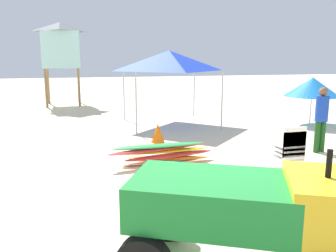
{
  "coord_description": "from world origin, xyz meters",
  "views": [
    {
      "loc": [
        -2.28,
        -4.75,
        2.43
      ],
      "look_at": [
        -0.47,
        2.19,
        1.03
      ],
      "focal_mm": 37.71,
      "sensor_mm": 36.0,
      "label": 1
    }
  ],
  "objects_px": {
    "stacked_plastic_chairs": "(290,149)",
    "lifeguard_near_left": "(321,115)",
    "utility_cart": "(247,208)",
    "beach_umbrella_mid": "(312,87)",
    "traffic_cone_far": "(158,133)",
    "popup_canopy": "(169,61)",
    "surfboard_pile": "(163,153)",
    "lifeguard_tower": "(61,45)"
  },
  "relations": [
    {
      "from": "utility_cart",
      "to": "stacked_plastic_chairs",
      "type": "relative_size",
      "value": 2.53
    },
    {
      "from": "surfboard_pile",
      "to": "traffic_cone_far",
      "type": "bearing_deg",
      "value": 80.23
    },
    {
      "from": "utility_cart",
      "to": "beach_umbrella_mid",
      "type": "relative_size",
      "value": 1.43
    },
    {
      "from": "utility_cart",
      "to": "stacked_plastic_chairs",
      "type": "xyz_separation_m",
      "value": [
        2.28,
        2.61,
        -0.13
      ]
    },
    {
      "from": "beach_umbrella_mid",
      "to": "traffic_cone_far",
      "type": "height_order",
      "value": "beach_umbrella_mid"
    },
    {
      "from": "stacked_plastic_chairs",
      "to": "lifeguard_near_left",
      "type": "distance_m",
      "value": 2.62
    },
    {
      "from": "lifeguard_near_left",
      "to": "beach_umbrella_mid",
      "type": "xyz_separation_m",
      "value": [
        2.25,
        3.45,
        0.41
      ]
    },
    {
      "from": "lifeguard_near_left",
      "to": "lifeguard_tower",
      "type": "height_order",
      "value": "lifeguard_tower"
    },
    {
      "from": "utility_cart",
      "to": "popup_canopy",
      "type": "height_order",
      "value": "popup_canopy"
    },
    {
      "from": "stacked_plastic_chairs",
      "to": "beach_umbrella_mid",
      "type": "xyz_separation_m",
      "value": [
        4.23,
        5.13,
        0.73
      ]
    },
    {
      "from": "surfboard_pile",
      "to": "lifeguard_tower",
      "type": "height_order",
      "value": "lifeguard_tower"
    },
    {
      "from": "utility_cart",
      "to": "surfboard_pile",
      "type": "height_order",
      "value": "utility_cart"
    },
    {
      "from": "popup_canopy",
      "to": "stacked_plastic_chairs",
      "type": "bearing_deg",
      "value": -82.83
    },
    {
      "from": "utility_cart",
      "to": "beach_umbrella_mid",
      "type": "height_order",
      "value": "beach_umbrella_mid"
    },
    {
      "from": "utility_cart",
      "to": "beach_umbrella_mid",
      "type": "bearing_deg",
      "value": 49.93
    },
    {
      "from": "stacked_plastic_chairs",
      "to": "traffic_cone_far",
      "type": "bearing_deg",
      "value": 115.78
    },
    {
      "from": "utility_cart",
      "to": "lifeguard_tower",
      "type": "relative_size",
      "value": 0.68
    },
    {
      "from": "popup_canopy",
      "to": "utility_cart",
      "type": "bearing_deg",
      "value": -99.3
    },
    {
      "from": "beach_umbrella_mid",
      "to": "traffic_cone_far",
      "type": "bearing_deg",
      "value": -167.53
    },
    {
      "from": "stacked_plastic_chairs",
      "to": "lifeguard_tower",
      "type": "xyz_separation_m",
      "value": [
        -4.71,
        12.99,
        2.38
      ]
    },
    {
      "from": "lifeguard_near_left",
      "to": "traffic_cone_far",
      "type": "xyz_separation_m",
      "value": [
        -3.81,
        2.11,
        -0.7
      ]
    },
    {
      "from": "popup_canopy",
      "to": "lifeguard_tower",
      "type": "relative_size",
      "value": 0.71
    },
    {
      "from": "stacked_plastic_chairs",
      "to": "popup_canopy",
      "type": "distance_m",
      "value": 6.67
    },
    {
      "from": "beach_umbrella_mid",
      "to": "surfboard_pile",
      "type": "bearing_deg",
      "value": -152.09
    },
    {
      "from": "lifeguard_tower",
      "to": "beach_umbrella_mid",
      "type": "height_order",
      "value": "lifeguard_tower"
    },
    {
      "from": "surfboard_pile",
      "to": "traffic_cone_far",
      "type": "xyz_separation_m",
      "value": [
        0.35,
        2.06,
        0.02
      ]
    },
    {
      "from": "utility_cart",
      "to": "traffic_cone_far",
      "type": "xyz_separation_m",
      "value": [
        0.45,
        6.41,
        -0.51
      ]
    },
    {
      "from": "lifeguard_near_left",
      "to": "lifeguard_tower",
      "type": "xyz_separation_m",
      "value": [
        -6.69,
        11.32,
        2.06
      ]
    },
    {
      "from": "surfboard_pile",
      "to": "popup_canopy",
      "type": "distance_m",
      "value": 5.29
    },
    {
      "from": "lifeguard_near_left",
      "to": "beach_umbrella_mid",
      "type": "bearing_deg",
      "value": 56.92
    },
    {
      "from": "beach_umbrella_mid",
      "to": "traffic_cone_far",
      "type": "relative_size",
      "value": 3.57
    },
    {
      "from": "lifeguard_tower",
      "to": "traffic_cone_far",
      "type": "distance_m",
      "value": 10.03
    },
    {
      "from": "popup_canopy",
      "to": "traffic_cone_far",
      "type": "distance_m",
      "value": 3.47
    },
    {
      "from": "traffic_cone_far",
      "to": "stacked_plastic_chairs",
      "type": "bearing_deg",
      "value": -64.22
    },
    {
      "from": "popup_canopy",
      "to": "beach_umbrella_mid",
      "type": "height_order",
      "value": "popup_canopy"
    },
    {
      "from": "stacked_plastic_chairs",
      "to": "surfboard_pile",
      "type": "height_order",
      "value": "stacked_plastic_chairs"
    },
    {
      "from": "utility_cart",
      "to": "lifeguard_tower",
      "type": "xyz_separation_m",
      "value": [
        -2.42,
        15.61,
        2.25
      ]
    },
    {
      "from": "lifeguard_tower",
      "to": "lifeguard_near_left",
      "type": "bearing_deg",
      "value": -59.41
    },
    {
      "from": "beach_umbrella_mid",
      "to": "stacked_plastic_chairs",
      "type": "bearing_deg",
      "value": -129.52
    },
    {
      "from": "lifeguard_tower",
      "to": "traffic_cone_far",
      "type": "xyz_separation_m",
      "value": [
        2.88,
        -9.2,
        -2.76
      ]
    },
    {
      "from": "utility_cart",
      "to": "lifeguard_near_left",
      "type": "distance_m",
      "value": 6.06
    },
    {
      "from": "lifeguard_near_left",
      "to": "surfboard_pile",
      "type": "bearing_deg",
      "value": 179.25
    }
  ]
}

